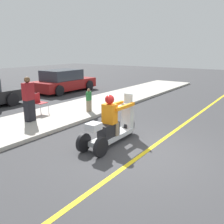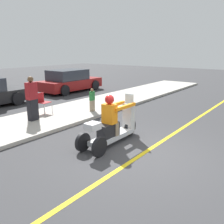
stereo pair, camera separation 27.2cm
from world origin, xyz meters
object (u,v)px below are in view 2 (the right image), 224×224
object	(u,v)px
motorcycle_trike	(112,126)
spectator_by_tree	(32,99)
spectator_end_of_line	(92,100)
parked_car_lot_far	(70,81)
folding_chair_set_back	(42,101)

from	to	relation	value
motorcycle_trike	spectator_by_tree	size ratio (longest dim) A/B	1.49
spectator_by_tree	spectator_end_of_line	size ratio (longest dim) A/B	1.67
spectator_by_tree	parked_car_lot_far	bearing A→B (deg)	35.40
parked_car_lot_far	spectator_end_of_line	bearing A→B (deg)	-124.95
spectator_end_of_line	parked_car_lot_far	world-z (taller)	parked_car_lot_far
motorcycle_trike	parked_car_lot_far	xyz separation A→B (m)	(5.72, 7.71, 0.14)
spectator_end_of_line	folding_chair_set_back	xyz separation A→B (m)	(-1.44, 1.46, 0.04)
spectator_end_of_line	folding_chair_set_back	bearing A→B (deg)	134.68
motorcycle_trike	folding_chair_set_back	xyz separation A→B (m)	(0.80, 4.19, 0.10)
motorcycle_trike	parked_car_lot_far	size ratio (longest dim) A/B	0.57
spectator_by_tree	folding_chair_set_back	distance (m)	1.13
motorcycle_trike	spectator_end_of_line	xyz separation A→B (m)	(2.24, 2.73, 0.06)
spectator_by_tree	parked_car_lot_far	xyz separation A→B (m)	(5.83, 4.14, -0.23)
spectator_by_tree	folding_chair_set_back	size ratio (longest dim) A/B	1.97
spectator_end_of_line	parked_car_lot_far	bearing A→B (deg)	55.05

